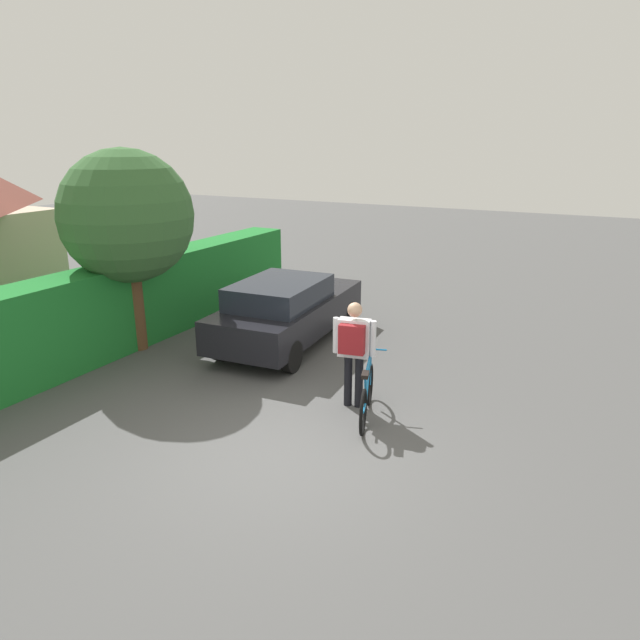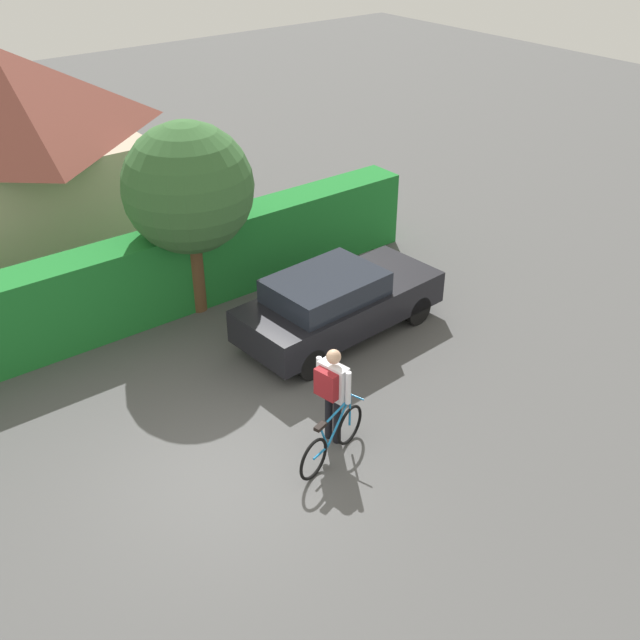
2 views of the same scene
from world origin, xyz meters
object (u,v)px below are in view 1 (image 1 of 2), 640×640
Objects in this scene: bicycle at (367,395)px; tree_kerbside at (127,217)px; parked_car_near at (287,310)px; person_rider at (354,345)px.

bicycle is 0.41× the size of tree_kerbside.
tree_kerbside is (-1.65, 2.55, 1.94)m from parked_car_near.
person_rider is at bearing -94.92° from tree_kerbside.
parked_car_near reaches higher than bicycle.
parked_car_near is 3.67m from bicycle.
parked_car_near is 2.50× the size of person_rider.
person_rider reaches higher than parked_car_near.
tree_kerbside is at bearing 85.08° from person_rider.
parked_car_near is 3.23m from person_rider.
person_rider is at bearing -130.40° from parked_car_near.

